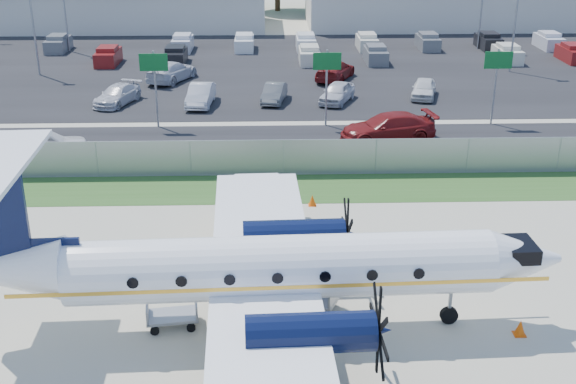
{
  "coord_description": "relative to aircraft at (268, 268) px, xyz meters",
  "views": [
    {
      "loc": [
        -0.86,
        -22.57,
        14.13
      ],
      "look_at": [
        0.0,
        6.0,
        2.3
      ],
      "focal_mm": 45.0,
      "sensor_mm": 36.0,
      "label": 1
    }
  ],
  "objects": [
    {
      "name": "ground",
      "position": [
        0.91,
        1.05,
        -2.46
      ],
      "size": [
        170.0,
        170.0,
        0.0
      ],
      "primitive_type": "plane",
      "color": "beige",
      "rests_on": "ground"
    },
    {
      "name": "grass_verge",
      "position": [
        0.91,
        13.05,
        -2.46
      ],
      "size": [
        170.0,
        4.0,
        0.02
      ],
      "primitive_type": "cube",
      "color": "#2D561E",
      "rests_on": "ground"
    },
    {
      "name": "access_road",
      "position": [
        0.91,
        20.05,
        -2.45
      ],
      "size": [
        170.0,
        8.0,
        0.02
      ],
      "primitive_type": "cube",
      "color": "black",
      "rests_on": "ground"
    },
    {
      "name": "parking_lot",
      "position": [
        0.91,
        41.05,
        -2.45
      ],
      "size": [
        170.0,
        32.0,
        0.02
      ],
      "primitive_type": "cube",
      "color": "black",
      "rests_on": "ground"
    },
    {
      "name": "perimeter_fence",
      "position": [
        0.91,
        15.05,
        -1.46
      ],
      "size": [
        120.0,
        0.06,
        1.99
      ],
      "color": "gray",
      "rests_on": "ground"
    },
    {
      "name": "building_west",
      "position": [
        -23.09,
        63.03,
        0.17
      ],
      "size": [
        46.4,
        12.4,
        5.24
      ],
      "color": "silver",
      "rests_on": "ground"
    },
    {
      "name": "building_east",
      "position": [
        26.91,
        63.03,
        0.17
      ],
      "size": [
        44.4,
        12.4,
        5.24
      ],
      "color": "silver",
      "rests_on": "ground"
    },
    {
      "name": "sign_left",
      "position": [
        -7.09,
        23.96,
        1.15
      ],
      "size": [
        1.8,
        0.26,
        5.0
      ],
      "color": "gray",
      "rests_on": "ground"
    },
    {
      "name": "sign_mid",
      "position": [
        3.91,
        23.96,
        1.15
      ],
      "size": [
        1.8,
        0.26,
        5.0
      ],
      "color": "gray",
      "rests_on": "ground"
    },
    {
      "name": "sign_right",
      "position": [
        14.91,
        23.96,
        1.15
      ],
      "size": [
        1.8,
        0.26,
        5.0
      ],
      "color": "gray",
      "rests_on": "ground"
    },
    {
      "name": "light_pole_nw",
      "position": [
        -19.09,
        39.05,
        2.77
      ],
      "size": [
        0.9,
        0.35,
        9.09
      ],
      "color": "gray",
      "rests_on": "ground"
    },
    {
      "name": "light_pole_ne",
      "position": [
        20.91,
        39.05,
        2.77
      ],
      "size": [
        0.9,
        0.35,
        9.09
      ],
      "color": "gray",
      "rests_on": "ground"
    },
    {
      "name": "tree_line",
      "position": [
        0.91,
        75.05,
        -2.46
      ],
      "size": [
        112.0,
        6.0,
        14.0
      ],
      "primitive_type": null,
      "color": "#1C5318",
      "rests_on": "ground"
    },
    {
      "name": "aircraft",
      "position": [
        0.0,
        0.0,
        0.0
      ],
      "size": [
        20.54,
        20.28,
        6.38
      ],
      "color": "white",
      "rests_on": "ground"
    },
    {
      "name": "baggage_cart_near",
      "position": [
        1.53,
        1.36,
        -1.98
      ],
      "size": [
        2.31,
        1.92,
        1.05
      ],
      "color": "gray",
      "rests_on": "ground"
    },
    {
      "name": "baggage_cart_far",
      "position": [
        -3.37,
        0.36,
        -2.03
      ],
      "size": [
        1.91,
        1.3,
        0.94
      ],
      "color": "gray",
      "rests_on": "ground"
    },
    {
      "name": "cone_nose",
      "position": [
        8.7,
        -0.58,
        -2.19
      ],
      "size": [
        0.41,
        0.41,
        0.58
      ],
      "color": "#E24F07",
      "rests_on": "ground"
    },
    {
      "name": "cone_starboard_wing",
      "position": [
        2.21,
        10.86,
        -2.21
      ],
      "size": [
        0.39,
        0.39,
        0.55
      ],
      "color": "#E24F07",
      "rests_on": "ground"
    },
    {
      "name": "road_car_west",
      "position": [
        -12.74,
        18.4,
        -2.46
      ],
      "size": [
        4.98,
        3.08,
        1.58
      ],
      "primitive_type": "imported",
      "rotation": [
        0.0,
        0.0,
        1.85
      ],
      "color": "silver",
      "rests_on": "ground"
    },
    {
      "name": "road_car_mid",
      "position": [
        7.45,
        20.71,
        -2.46
      ],
      "size": [
        6.25,
        3.5,
        1.71
      ],
      "primitive_type": "imported",
      "rotation": [
        0.0,
        0.0,
        -1.37
      ],
      "color": "maroon",
      "rests_on": "ground"
    },
    {
      "name": "parked_car_a",
      "position": [
        -10.78,
        29.72,
        -2.46
      ],
      "size": [
        3.32,
        5.05,
        1.36
      ],
      "primitive_type": "imported",
      "rotation": [
        0.0,
        0.0,
        -0.33
      ],
      "color": "silver",
      "rests_on": "ground"
    },
    {
      "name": "parked_car_b",
      "position": [
        -4.72,
        29.23,
        -2.46
      ],
      "size": [
        1.95,
        4.71,
        1.52
      ],
      "primitive_type": "imported",
      "rotation": [
        0.0,
        0.0,
        -0.08
      ],
      "color": "silver",
      "rests_on": "ground"
    },
    {
      "name": "parked_car_c",
      "position": [
        0.58,
        29.95,
        -2.46
      ],
      "size": [
        2.09,
        4.21,
        1.33
      ],
      "primitive_type": "imported",
      "rotation": [
        0.0,
        0.0,
        -0.18
      ],
      "color": "#595B5E",
      "rests_on": "ground"
    },
    {
      "name": "parked_car_d",
      "position": [
        5.18,
        29.73,
        -2.46
      ],
      "size": [
        3.31,
        4.66,
        1.47
      ],
      "primitive_type": "imported",
      "rotation": [
        0.0,
        0.0,
        -0.41
      ],
      "color": "silver",
      "rests_on": "ground"
    },
    {
      "name": "parked_car_e",
      "position": [
        11.78,
        30.86,
        -2.46
      ],
      "size": [
        2.72,
        4.44,
        1.41
      ],
      "primitive_type": "imported",
      "rotation": [
        0.0,
        0.0,
        -0.27
      ],
      "color": "silver",
      "rests_on": "ground"
    },
    {
      "name": "parked_car_f",
      "position": [
        -7.68,
        36.62,
        -2.46
      ],
      "size": [
        4.26,
        5.98,
        1.61
      ],
      "primitive_type": "imported",
      "rotation": [
        0.0,
        0.0,
        2.73
      ],
      "color": "silver",
      "rests_on": "ground"
    },
    {
      "name": "parked_car_g",
      "position": [
        5.64,
        36.66,
        -2.46
      ],
      "size": [
        4.06,
        5.86,
        1.58
      ],
      "primitive_type": "imported",
      "rotation": [
        0.0,
        0.0,
        2.76
      ],
      "color": "maroon",
      "rests_on": "ground"
    },
    {
      "name": "far_parking_rows",
      "position": [
        0.91,
        46.05,
        -2.46
      ],
      "size": [
        56.0,
        10.0,
        1.6
      ],
      "primitive_type": null,
      "color": "gray",
      "rests_on": "ground"
    }
  ]
}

